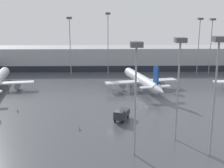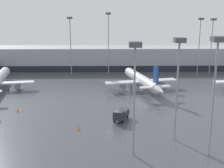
{
  "view_description": "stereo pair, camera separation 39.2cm",
  "coord_description": "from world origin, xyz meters",
  "px_view_note": "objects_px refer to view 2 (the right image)",
  "views": [
    {
      "loc": [
        -1.42,
        -54.67,
        21.1
      ],
      "look_at": [
        0.05,
        20.92,
        3.0
      ],
      "focal_mm": 45.0,
      "sensor_mm": 36.0,
      "label": 1
    },
    {
      "loc": [
        -1.03,
        -54.68,
        21.1
      ],
      "look_at": [
        0.05,
        20.92,
        3.0
      ],
      "focal_mm": 45.0,
      "sensor_mm": 36.0,
      "label": 2
    }
  ],
  "objects_px": {
    "traffic_cone_0": "(79,128)",
    "apron_light_mast_4": "(135,67)",
    "apron_light_mast_5": "(108,27)",
    "apron_light_mast_0": "(70,30)",
    "apron_light_mast_3": "(216,63)",
    "apron_light_mast_1": "(200,31)",
    "apron_light_mast_2": "(179,60)",
    "traffic_cone_1": "(17,110)",
    "service_truck_1": "(121,114)",
    "apron_light_mast_6": "(212,31)",
    "parked_jet_2": "(142,80)"
  },
  "relations": [
    {
      "from": "traffic_cone_0",
      "to": "traffic_cone_1",
      "type": "relative_size",
      "value": 1.0
    },
    {
      "from": "parked_jet_2",
      "to": "apron_light_mast_6",
      "type": "xyz_separation_m",
      "value": [
        28.72,
        23.99,
        13.09
      ]
    },
    {
      "from": "parked_jet_2",
      "to": "apron_light_mast_2",
      "type": "xyz_separation_m",
      "value": [
        1.65,
        -35.23,
        11.19
      ]
    },
    {
      "from": "apron_light_mast_2",
      "to": "apron_light_mast_5",
      "type": "xyz_separation_m",
      "value": [
        -11.47,
        59.33,
        3.27
      ]
    },
    {
      "from": "apron_light_mast_0",
      "to": "apron_light_mast_5",
      "type": "height_order",
      "value": "apron_light_mast_5"
    },
    {
      "from": "apron_light_mast_6",
      "to": "service_truck_1",
      "type": "bearing_deg",
      "value": -126.05
    },
    {
      "from": "apron_light_mast_6",
      "to": "apron_light_mast_3",
      "type": "bearing_deg",
      "value": -109.52
    },
    {
      "from": "traffic_cone_1",
      "to": "apron_light_mast_5",
      "type": "distance_m",
      "value": 51.32
    },
    {
      "from": "parked_jet_2",
      "to": "apron_light_mast_0",
      "type": "xyz_separation_m",
      "value": [
        -23.86,
        23.8,
        13.43
      ]
    },
    {
      "from": "parked_jet_2",
      "to": "apron_light_mast_1",
      "type": "distance_m",
      "value": 35.6
    },
    {
      "from": "service_truck_1",
      "to": "traffic_cone_0",
      "type": "bearing_deg",
      "value": -36.74
    },
    {
      "from": "traffic_cone_1",
      "to": "apron_light_mast_1",
      "type": "height_order",
      "value": "apron_light_mast_1"
    },
    {
      "from": "service_truck_1",
      "to": "apron_light_mast_3",
      "type": "height_order",
      "value": "apron_light_mast_3"
    },
    {
      "from": "apron_light_mast_1",
      "to": "apron_light_mast_4",
      "type": "bearing_deg",
      "value": -115.13
    },
    {
      "from": "apron_light_mast_0",
      "to": "apron_light_mast_2",
      "type": "height_order",
      "value": "apron_light_mast_0"
    },
    {
      "from": "apron_light_mast_0",
      "to": "apron_light_mast_2",
      "type": "relative_size",
      "value": 1.18
    },
    {
      "from": "apron_light_mast_4",
      "to": "apron_light_mast_2",
      "type": "bearing_deg",
      "value": 35.25
    },
    {
      "from": "apron_light_mast_0",
      "to": "apron_light_mast_6",
      "type": "bearing_deg",
      "value": 0.21
    },
    {
      "from": "parked_jet_2",
      "to": "apron_light_mast_1",
      "type": "bearing_deg",
      "value": -59.35
    },
    {
      "from": "apron_light_mast_4",
      "to": "apron_light_mast_5",
      "type": "distance_m",
      "value": 65.0
    },
    {
      "from": "parked_jet_2",
      "to": "traffic_cone_1",
      "type": "bearing_deg",
      "value": 109.06
    },
    {
      "from": "parked_jet_2",
      "to": "apron_light_mast_2",
      "type": "relative_size",
      "value": 1.74
    },
    {
      "from": "apron_light_mast_0",
      "to": "service_truck_1",
      "type": "bearing_deg",
      "value": -71.47
    },
    {
      "from": "traffic_cone_0",
      "to": "apron_light_mast_4",
      "type": "xyz_separation_m",
      "value": [
        9.57,
        -10.26,
        13.62
      ]
    },
    {
      "from": "traffic_cone_0",
      "to": "traffic_cone_1",
      "type": "distance_m",
      "value": 18.65
    },
    {
      "from": "apron_light_mast_1",
      "to": "apron_light_mast_2",
      "type": "height_order",
      "value": "apron_light_mast_1"
    },
    {
      "from": "traffic_cone_1",
      "to": "apron_light_mast_4",
      "type": "relative_size",
      "value": 0.04
    },
    {
      "from": "apron_light_mast_2",
      "to": "apron_light_mast_1",
      "type": "bearing_deg",
      "value": 69.18
    },
    {
      "from": "apron_light_mast_0",
      "to": "apron_light_mast_3",
      "type": "relative_size",
      "value": 1.15
    },
    {
      "from": "apron_light_mast_0",
      "to": "apron_light_mast_5",
      "type": "xyz_separation_m",
      "value": [
        14.04,
        0.3,
        1.03
      ]
    },
    {
      "from": "apron_light_mast_1",
      "to": "apron_light_mast_3",
      "type": "relative_size",
      "value": 1.13
    },
    {
      "from": "traffic_cone_0",
      "to": "traffic_cone_1",
      "type": "bearing_deg",
      "value": 144.27
    },
    {
      "from": "apron_light_mast_5",
      "to": "apron_light_mast_6",
      "type": "distance_m",
      "value": 38.57
    },
    {
      "from": "apron_light_mast_4",
      "to": "apron_light_mast_5",
      "type": "height_order",
      "value": "apron_light_mast_5"
    },
    {
      "from": "apron_light_mast_0",
      "to": "apron_light_mast_5",
      "type": "relative_size",
      "value": 0.93
    },
    {
      "from": "traffic_cone_1",
      "to": "apron_light_mast_3",
      "type": "xyz_separation_m",
      "value": [
        36.52,
        -21.33,
        14.14
      ]
    },
    {
      "from": "service_truck_1",
      "to": "apron_light_mast_2",
      "type": "bearing_deg",
      "value": 65.56
    },
    {
      "from": "apron_light_mast_2",
      "to": "service_truck_1",
      "type": "bearing_deg",
      "value": 132.79
    },
    {
      "from": "apron_light_mast_6",
      "to": "apron_light_mast_0",
      "type": "bearing_deg",
      "value": -179.79
    },
    {
      "from": "parked_jet_2",
      "to": "traffic_cone_0",
      "type": "relative_size",
      "value": 39.34
    },
    {
      "from": "apron_light_mast_2",
      "to": "apron_light_mast_6",
      "type": "bearing_deg",
      "value": 65.43
    },
    {
      "from": "apron_light_mast_1",
      "to": "apron_light_mast_5",
      "type": "height_order",
      "value": "apron_light_mast_5"
    },
    {
      "from": "traffic_cone_0",
      "to": "apron_light_mast_6",
      "type": "xyz_separation_m",
      "value": [
        44.37,
        54.43,
        15.64
      ]
    },
    {
      "from": "traffic_cone_0",
      "to": "apron_light_mast_5",
      "type": "xyz_separation_m",
      "value": [
        5.83,
        54.54,
        17.01
      ]
    },
    {
      "from": "service_truck_1",
      "to": "apron_light_mast_5",
      "type": "distance_m",
      "value": 52.21
    },
    {
      "from": "traffic_cone_0",
      "to": "apron_light_mast_0",
      "type": "relative_size",
      "value": 0.04
    },
    {
      "from": "traffic_cone_1",
      "to": "apron_light_mast_1",
      "type": "relative_size",
      "value": 0.04
    },
    {
      "from": "service_truck_1",
      "to": "apron_light_mast_2",
      "type": "height_order",
      "value": "apron_light_mast_2"
    },
    {
      "from": "service_truck_1",
      "to": "apron_light_mast_6",
      "type": "height_order",
      "value": "apron_light_mast_6"
    },
    {
      "from": "apron_light_mast_2",
      "to": "apron_light_mast_6",
      "type": "height_order",
      "value": "apron_light_mast_6"
    }
  ]
}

